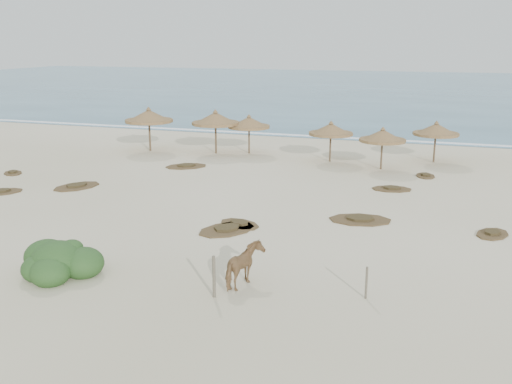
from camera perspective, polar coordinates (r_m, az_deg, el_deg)
ground at (r=20.71m, az=-4.07°, el=-6.00°), size 160.00×160.00×0.00m
ocean at (r=93.47m, az=13.69°, el=10.05°), size 200.00×100.00×0.01m
foam_line at (r=45.11m, az=8.45°, el=5.40°), size 70.00×0.60×0.01m
palapa_0 at (r=39.60m, az=-10.67°, el=7.42°), size 3.99×3.99×3.04m
palapa_1 at (r=38.21m, az=-4.07°, el=7.28°), size 3.76×3.76×2.96m
palapa_2 at (r=38.12m, az=-0.70°, el=6.92°), size 3.48×3.48×2.64m
palapa_3 at (r=34.10m, az=12.55°, el=5.47°), size 2.89×2.89×2.54m
palapa_4 at (r=35.77m, az=7.49°, el=6.19°), size 3.38×3.38×2.58m
palapa_5 at (r=36.94m, az=17.56°, el=5.93°), size 3.38×3.38×2.61m
horse at (r=17.66m, az=-1.21°, el=-7.42°), size 0.98×1.69×1.35m
fence_post_near at (r=17.02m, az=-4.22°, el=-8.45°), size 0.12×0.12×1.30m
fence_post_far at (r=17.25m, az=10.98°, el=-8.91°), size 0.08×0.08×1.00m
bush at (r=19.73m, az=-19.11°, el=-6.61°), size 2.88×2.53×1.29m
scrub_0 at (r=31.22m, az=-24.11°, el=0.04°), size 2.36×2.37×0.16m
scrub_1 at (r=30.99m, az=-17.49°, el=0.57°), size 2.53×2.95×0.16m
scrub_2 at (r=23.56m, az=-1.67°, el=-3.20°), size 2.23×1.92×0.16m
scrub_3 at (r=24.53m, az=10.38°, el=-2.71°), size 2.94×2.22×0.16m
scrub_4 at (r=24.23m, az=22.56°, el=-3.86°), size 1.70×2.01×0.16m
scrub_6 at (r=34.55m, az=-6.99°, el=2.60°), size 2.98×2.77×0.16m
scrub_7 at (r=29.88m, az=13.42°, el=0.33°), size 2.22×1.66×0.16m
scrub_8 at (r=35.40m, az=-23.14°, el=1.79°), size 1.74×1.74×0.16m
scrub_9 at (r=22.94m, az=-2.93°, el=-3.73°), size 2.75×2.99×0.16m
scrub_10 at (r=33.25m, az=16.59°, el=1.59°), size 1.25×1.71×0.16m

